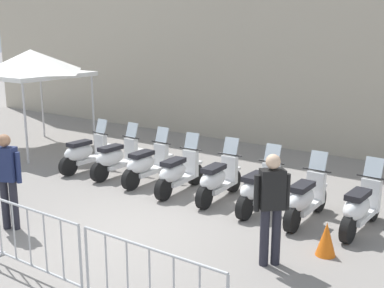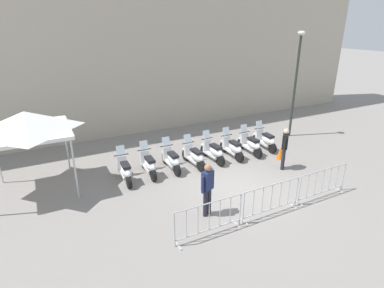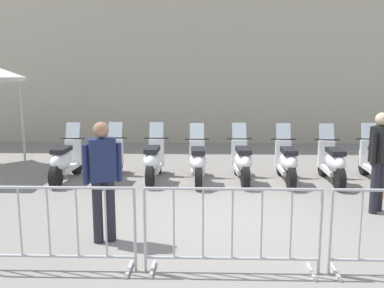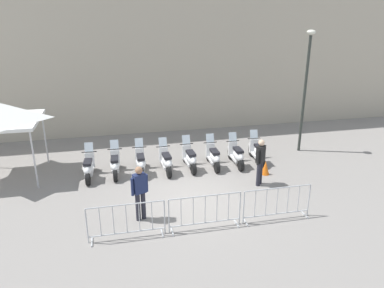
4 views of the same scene
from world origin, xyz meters
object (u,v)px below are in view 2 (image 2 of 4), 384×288
at_px(barrier_segment_0, 209,219).
at_px(street_lamp, 296,75).
at_px(motorcycle_3, 194,156).
at_px(motorcycle_4, 213,151).
at_px(officer_near_row_end, 207,187).
at_px(motorcycle_7, 265,140).
at_px(motorcycle_5, 233,148).
at_px(officer_mid_plaza, 285,146).
at_px(barrier_segment_2, 322,184).
at_px(motorcycle_6, 251,144).
at_px(canopy_tent, 26,123).
at_px(motorcycle_2, 172,160).
at_px(motorcycle_0, 125,170).
at_px(traffic_cone, 280,153).
at_px(motorcycle_1, 149,164).
at_px(barrier_segment_1, 271,200).

relative_size(barrier_segment_0, street_lamp, 0.41).
distance_m(motorcycle_3, motorcycle_4, 0.97).
xyz_separation_m(street_lamp, officer_near_row_end, (-7.47, -4.34, -2.23)).
bearing_deg(street_lamp, motorcycle_7, -159.30).
relative_size(motorcycle_5, officer_mid_plaza, 0.99).
bearing_deg(motorcycle_3, barrier_segment_2, -56.59).
distance_m(motorcycle_4, motorcycle_6, 1.93).
bearing_deg(barrier_segment_2, canopy_tent, 150.15).
bearing_deg(motorcycle_2, motorcycle_0, -177.08).
distance_m(barrier_segment_0, canopy_tent, 6.78).
bearing_deg(barrier_segment_2, traffic_cone, 72.62).
bearing_deg(barrier_segment_0, canopy_tent, 129.90).
xyz_separation_m(motorcycle_6, traffic_cone, (0.81, -1.07, -0.18)).
relative_size(barrier_segment_0, barrier_segment_2, 1.00).
height_order(motorcycle_1, barrier_segment_0, motorcycle_1).
distance_m(motorcycle_0, officer_mid_plaza, 6.33).
height_order(barrier_segment_2, canopy_tent, canopy_tent).
relative_size(motorcycle_0, motorcycle_7, 1.00).
relative_size(motorcycle_2, officer_mid_plaza, 1.00).
relative_size(motorcycle_3, motorcycle_6, 1.00).
distance_m(barrier_segment_2, officer_near_row_end, 4.10).
height_order(street_lamp, traffic_cone, street_lamp).
height_order(motorcycle_2, barrier_segment_0, motorcycle_2).
bearing_deg(motorcycle_3, barrier_segment_1, -82.94).
bearing_deg(officer_mid_plaza, motorcycle_4, 138.41).
height_order(motorcycle_4, motorcycle_6, same).
height_order(motorcycle_2, street_lamp, street_lamp).
height_order(motorcycle_0, motorcycle_5, same).
relative_size(motorcycle_4, traffic_cone, 3.14).
distance_m(motorcycle_1, street_lamp, 8.67).
bearing_deg(motorcycle_5, motorcycle_0, -179.43).
bearing_deg(barrier_segment_2, barrier_segment_0, -179.50).
height_order(motorcycle_0, motorcycle_2, same).
bearing_deg(motorcycle_1, motorcycle_6, -0.94).
distance_m(motorcycle_1, canopy_tent, 4.48).
height_order(motorcycle_4, traffic_cone, motorcycle_4).
distance_m(barrier_segment_1, traffic_cone, 4.48).
distance_m(motorcycle_2, barrier_segment_1, 4.52).
bearing_deg(motorcycle_0, street_lamp, 6.59).
xyz_separation_m(motorcycle_0, canopy_tent, (-2.95, 0.78, 2.06)).
bearing_deg(motorcycle_6, barrier_segment_2, -92.19).
height_order(barrier_segment_2, traffic_cone, barrier_segment_2).
bearing_deg(officer_mid_plaza, motorcycle_5, 122.42).
relative_size(motorcycle_6, barrier_segment_1, 0.81).
xyz_separation_m(barrier_segment_0, barrier_segment_2, (4.44, 0.04, 0.00)).
bearing_deg(motorcycle_6, traffic_cone, -52.68).
relative_size(motorcycle_2, motorcycle_5, 1.00).
xyz_separation_m(motorcycle_5, traffic_cone, (1.78, -1.09, -0.18)).
bearing_deg(canopy_tent, barrier_segment_0, -50.10).
xyz_separation_m(motorcycle_5, motorcycle_6, (0.97, -0.03, 0.00)).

